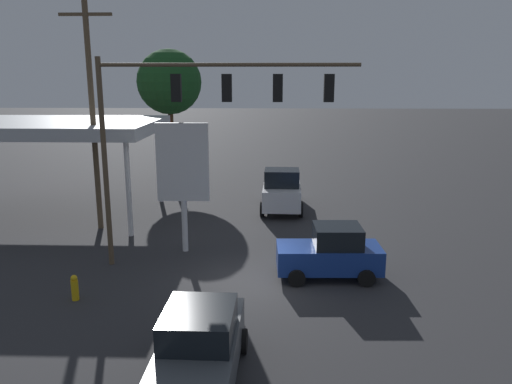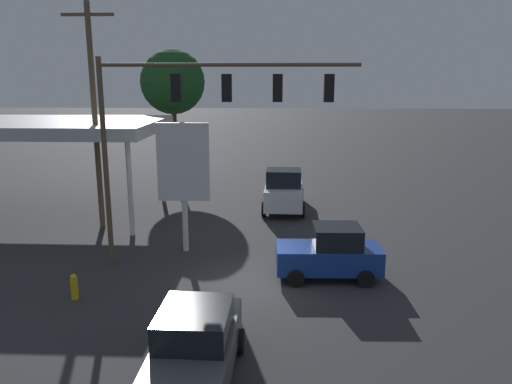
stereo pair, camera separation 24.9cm
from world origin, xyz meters
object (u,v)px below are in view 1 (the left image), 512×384
object	(u,v)px
pickup_parked	(282,190)
hatchback_crossing	(331,253)
traffic_signal_assembly	(201,108)
utility_pole	(93,114)
sedan_waiting	(200,347)
fire_hydrant	(75,288)
price_sign	(183,166)
street_tree	(169,82)

from	to	relation	value
pickup_parked	hatchback_crossing	xyz separation A→B (m)	(-1.62, 9.60, -0.16)
traffic_signal_assembly	utility_pole	size ratio (longest dim) A/B	0.91
sedan_waiting	fire_hydrant	world-z (taller)	sedan_waiting
traffic_signal_assembly	price_sign	bearing A→B (deg)	-56.64
utility_pole	fire_hydrant	world-z (taller)	utility_pole
utility_pole	pickup_parked	size ratio (longest dim) A/B	2.01
utility_pole	pickup_parked	xyz separation A→B (m)	(-8.95, -3.80, -4.47)
hatchback_crossing	fire_hydrant	world-z (taller)	hatchback_crossing
price_sign	sedan_waiting	world-z (taller)	price_sign
traffic_signal_assembly	sedan_waiting	distance (m)	9.38
sedan_waiting	hatchback_crossing	bearing A→B (deg)	151.29
utility_pole	pickup_parked	bearing A→B (deg)	-157.01
pickup_parked	hatchback_crossing	size ratio (longest dim) A/B	1.36
hatchback_crossing	utility_pole	bearing A→B (deg)	-30.51
traffic_signal_assembly	price_sign	world-z (taller)	traffic_signal_assembly
hatchback_crossing	fire_hydrant	size ratio (longest dim) A/B	4.37
utility_pole	hatchback_crossing	size ratio (longest dim) A/B	2.75
utility_pole	price_sign	distance (m)	5.99
street_tree	traffic_signal_assembly	bearing A→B (deg)	105.21
price_sign	fire_hydrant	distance (m)	6.52
street_tree	fire_hydrant	bearing A→B (deg)	91.65
utility_pole	sedan_waiting	bearing A→B (deg)	118.09
sedan_waiting	pickup_parked	bearing A→B (deg)	173.47
price_sign	hatchback_crossing	xyz separation A→B (m)	(-5.85, 2.66, -2.71)
fire_hydrant	hatchback_crossing	bearing A→B (deg)	-165.58
traffic_signal_assembly	pickup_parked	distance (m)	10.40
fire_hydrant	sedan_waiting	bearing A→B (deg)	137.11
sedan_waiting	fire_hydrant	distance (m)	6.59
street_tree	pickup_parked	bearing A→B (deg)	134.05
pickup_parked	fire_hydrant	bearing A→B (deg)	-29.48
utility_pole	street_tree	world-z (taller)	utility_pole
hatchback_crossing	fire_hydrant	xyz separation A→B (m)	(8.70, 2.24, -0.51)
price_sign	street_tree	bearing A→B (deg)	-77.02
traffic_signal_assembly	sedan_waiting	bearing A→B (deg)	96.66
traffic_signal_assembly	street_tree	distance (m)	17.06
traffic_signal_assembly	fire_hydrant	bearing A→B (deg)	40.26
pickup_parked	price_sign	bearing A→B (deg)	-29.94
pickup_parked	street_tree	world-z (taller)	street_tree
utility_pole	sedan_waiting	size ratio (longest dim) A/B	2.38
fire_hydrant	price_sign	bearing A→B (deg)	-120.23
price_sign	hatchback_crossing	bearing A→B (deg)	155.53
price_sign	street_tree	distance (m)	15.58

